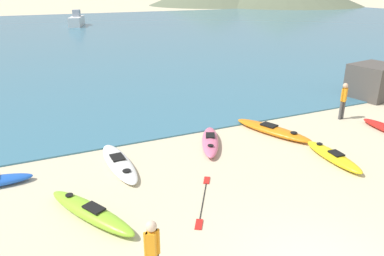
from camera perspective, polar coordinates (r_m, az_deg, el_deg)
The scene contains 11 objects.
bay_water at distance 48.64m, azimuth -19.48°, elevation 13.12°, with size 160.00×70.00×0.06m, color teal.
kayak_on_sand_0 at distance 14.36m, azimuth 2.79°, elevation -2.04°, with size 1.86×2.85×0.40m.
kayak_on_sand_3 at distance 15.86m, azimuth 12.15°, elevation -0.30°, with size 1.94×3.65×0.36m.
kayak_on_sand_4 at distance 10.50m, azimuth -15.19°, elevation -12.24°, with size 2.05×3.21×0.39m.
kayak_on_sand_5 at distance 14.09m, azimuth 20.68°, elevation -4.04°, with size 0.86×2.82×0.36m.
kayak_on_sand_6 at distance 13.03m, azimuth -11.07°, elevation -5.22°, with size 0.83×3.33×0.29m.
person_near_foreground at distance 7.74m, azimuth -6.07°, elevation -18.17°, with size 0.33×0.29×1.63m.
person_near_waterline at distance 18.27m, azimuth 22.10°, elevation 4.15°, with size 0.34×0.28×1.70m.
moored_boat_0 at distance 59.11m, azimuth -17.16°, elevation 15.40°, with size 3.12×5.70×2.23m.
loose_paddle at distance 10.94m, azimuth 1.71°, elevation -10.93°, with size 1.63×2.45×0.03m.
shoreline_rock at distance 22.61m, azimuth 25.96°, elevation 6.44°, with size 2.36×2.05×1.81m, color #4C4742.
Camera 1 is at (-4.99, -4.38, 5.82)m, focal length 35.00 mm.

